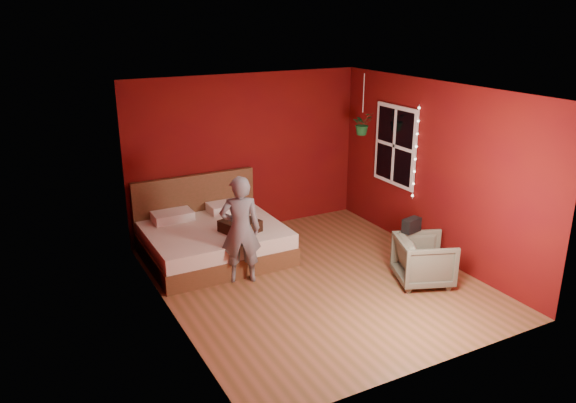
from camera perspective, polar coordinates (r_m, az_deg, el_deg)
The scene contains 10 objects.
floor at distance 7.80m, azimuth 2.83°, elevation -8.05°, with size 4.50×4.50×0.00m, color brown.
room_walls at distance 7.20m, azimuth 3.05°, elevation 3.95°, with size 4.04×4.54×2.62m.
window at distance 9.06m, azimuth 10.82°, elevation 5.59°, with size 0.05×0.97×1.27m.
fairy_lights at distance 8.65m, azimuth 12.85°, elevation 4.83°, with size 0.04×0.04×1.45m.
bed at distance 8.51m, azimuth -7.71°, elevation -3.74°, with size 1.98×1.68×1.09m.
person at distance 7.53m, azimuth -4.86°, elevation -2.87°, with size 0.55×0.36×1.50m, color slate.
armchair at distance 7.83m, azimuth 13.64°, elevation -5.82°, with size 0.70×0.72×0.66m, color #5D5C4A.
handbag at distance 7.83m, azimuth 12.44°, elevation -2.36°, with size 0.27×0.13×0.19m, color black.
throw_pillow at distance 8.13m, azimuth -4.89°, elevation -2.49°, with size 0.47×0.47×0.17m, color black.
hanging_plant at distance 9.11m, azimuth 7.56°, elevation 7.86°, with size 0.35×0.32×0.97m.
Camera 1 is at (-3.60, -5.95, 3.53)m, focal length 35.00 mm.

